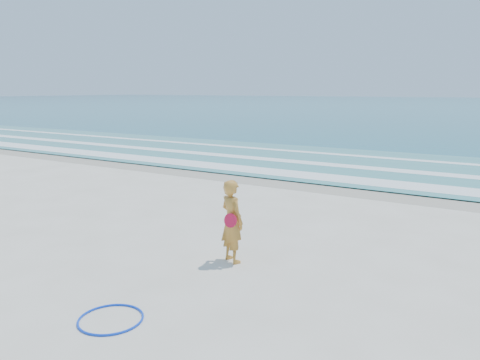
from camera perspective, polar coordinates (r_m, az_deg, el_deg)
The scene contains 8 objects.
ground at distance 9.72m, azimuth -16.59°, elevation -9.21°, with size 400.00×400.00×0.00m, color silver.
wet_sand at distance 16.84m, azimuth 6.74°, elevation -0.31°, with size 400.00×2.40×0.00m, color #B2A893.
shallow at distance 21.41m, azimuth 12.41°, elevation 2.05°, with size 400.00×10.00×0.01m, color #59B7AD.
foam_near at distance 18.00m, azimuth 8.50°, elevation 0.55°, with size 400.00×1.40×0.01m, color white.
foam_mid at distance 20.66m, azimuth 11.68°, elevation 1.78°, with size 400.00×0.90×0.01m, color white.
foam_far at distance 23.76m, azimuth 14.42°, elevation 2.85°, with size 400.00×0.60×0.01m, color white.
hoop at distance 7.30m, azimuth -15.48°, elevation -16.02°, with size 0.95×0.95×0.03m, color #0B38D3.
woman at distance 8.97m, azimuth -0.98°, elevation -5.03°, with size 0.69×0.59×1.61m.
Camera 1 is at (6.91, -6.00, 3.29)m, focal length 35.00 mm.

